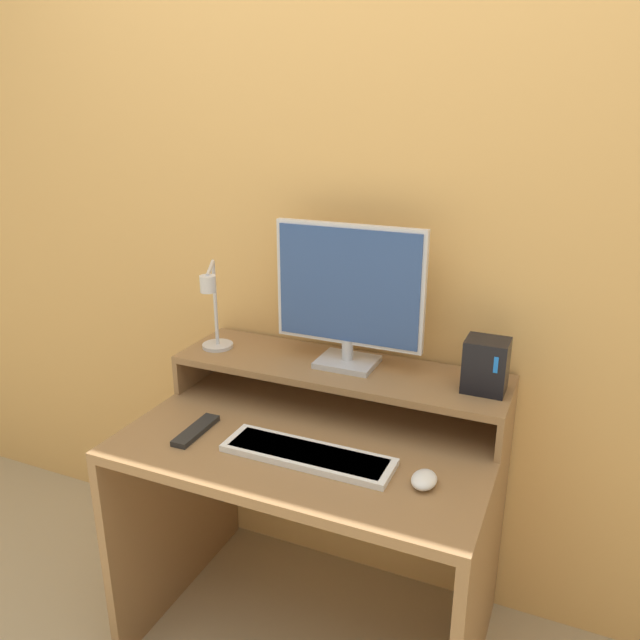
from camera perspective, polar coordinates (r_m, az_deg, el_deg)
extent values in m
cube|color=#E5AD60|center=(2.01, 3.88, 7.72)|extent=(6.00, 0.05, 2.50)
cube|color=olive|center=(1.85, -0.68, -10.71)|extent=(1.05, 0.71, 0.03)
cube|color=olive|center=(2.28, -12.91, -15.94)|extent=(0.03, 0.71, 0.71)
cube|color=olive|center=(1.96, 14.34, -22.86)|extent=(0.03, 0.71, 0.71)
cube|color=olive|center=(2.21, -10.79, -3.86)|extent=(0.02, 0.30, 0.11)
cube|color=olive|center=(1.88, 16.72, -8.73)|extent=(0.02, 0.30, 0.11)
cube|color=olive|center=(1.96, 1.76, -4.50)|extent=(1.05, 0.30, 0.02)
cube|color=#BCBCC1|center=(1.96, 2.51, -3.86)|extent=(0.18, 0.15, 0.02)
cylinder|color=#BCBCC1|center=(1.94, 2.53, -2.73)|extent=(0.04, 0.04, 0.07)
cube|color=silver|center=(1.88, 2.67, 3.19)|extent=(0.47, 0.02, 0.37)
cube|color=#2D4C8C|center=(1.87, 2.55, 3.11)|extent=(0.45, 0.01, 0.35)
cylinder|color=silver|center=(2.13, -9.33, -2.31)|extent=(0.10, 0.10, 0.01)
cylinder|color=silver|center=(2.08, -9.55, 1.50)|extent=(0.01, 0.01, 0.28)
cylinder|color=silver|center=(1.95, -10.00, 4.69)|extent=(0.09, 0.16, 0.01)
cylinder|color=silver|center=(1.87, -10.21, 3.27)|extent=(0.05, 0.05, 0.05)
cube|color=black|center=(1.82, 14.93, -4.03)|extent=(0.12, 0.10, 0.15)
cube|color=#1972F2|center=(1.76, 15.78, -3.98)|extent=(0.01, 0.00, 0.05)
cube|color=white|center=(1.73, -1.14, -12.23)|extent=(0.48, 0.14, 0.02)
cube|color=silver|center=(1.72, -1.14, -12.08)|extent=(0.44, 0.11, 0.01)
ellipsoid|color=white|center=(1.63, 9.49, -14.20)|extent=(0.06, 0.09, 0.03)
cube|color=black|center=(1.88, -11.27, -9.87)|extent=(0.05, 0.19, 0.02)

